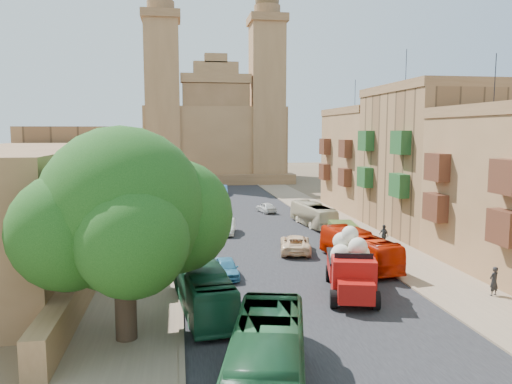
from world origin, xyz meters
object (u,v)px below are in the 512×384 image
object	(u,v)px
pedestrian_a	(494,281)
street_tree_b	(143,203)
bus_red_east	(359,249)
street_tree_a	(130,241)
car_white_b	(266,207)
olive_pickup	(344,236)
car_cream	(295,244)
bus_green_south	(266,379)
pedestrian_c	(384,235)
car_blue_b	(222,190)
ficus_tree	(125,215)
car_dkblue	(194,198)
car_blue_a	(226,268)
church	(214,131)
street_tree_c	(150,188)
bus_cream_east	(313,215)
car_white_a	(226,226)
street_tree_d	(155,181)
red_truck	(351,266)
bus_green_north	(202,287)

from	to	relation	value
pedestrian_a	street_tree_b	bearing A→B (deg)	-57.05
bus_red_east	street_tree_a	bearing A→B (deg)	0.26
car_white_b	bus_red_east	bearing A→B (deg)	83.91
olive_pickup	car_cream	xyz separation A→B (m)	(-4.46, -1.24, -0.23)
bus_green_south	pedestrian_c	bearing A→B (deg)	72.31
car_white_b	car_blue_b	xyz separation A→B (m)	(-3.67, 17.38, 0.10)
bus_green_south	bus_red_east	xyz separation A→B (m)	(9.92, 18.03, -0.27)
ficus_tree	bus_green_south	world-z (taller)	ficus_tree
car_blue_b	street_tree_a	bearing A→B (deg)	-100.11
car_cream	car_dkblue	world-z (taller)	car_cream
bus_green_south	car_cream	xyz separation A→B (m)	(6.35, 22.48, -0.79)
bus_green_south	street_tree_b	bearing A→B (deg)	115.07
ficus_tree	street_tree_b	world-z (taller)	ficus_tree
car_blue_a	street_tree_b	bearing A→B (deg)	117.30
church	pedestrian_a	size ratio (longest dim) A/B	20.95
car_blue_a	car_blue_b	size ratio (longest dim) A/B	0.85
street_tree_c	pedestrian_a	world-z (taller)	street_tree_c
bus_green_south	bus_cream_east	distance (m)	34.72
car_white_a	car_dkblue	bearing A→B (deg)	105.14
olive_pickup	pedestrian_c	bearing A→B (deg)	-4.06
church	ficus_tree	distance (m)	75.29
bus_green_south	pedestrian_c	world-z (taller)	bus_green_south
street_tree_d	red_truck	world-z (taller)	street_tree_d
ficus_tree	street_tree_c	world-z (taller)	ficus_tree
car_blue_a	car_white_b	bearing A→B (deg)	72.88
street_tree_a	car_blue_a	bearing A→B (deg)	9.80
car_cream	pedestrian_a	bearing A→B (deg)	138.05
ficus_tree	bus_green_north	xyz separation A→B (m)	(3.56, 3.19, -4.50)
church	car_blue_a	bearing A→B (deg)	-93.50
street_tree_a	olive_pickup	xyz separation A→B (m)	(16.50, 8.21, -1.92)
car_white_b	bus_green_south	bearing A→B (deg)	67.99
car_white_a	pedestrian_a	bearing A→B (deg)	-46.75
bus_green_north	car_cream	bearing A→B (deg)	49.78
bus_green_north	pedestrian_a	xyz separation A→B (m)	(16.86, -0.26, -0.42)
car_blue_a	pedestrian_a	world-z (taller)	pedestrian_a
olive_pickup	pedestrian_a	world-z (taller)	olive_pickup
ficus_tree	car_white_b	xyz separation A→B (m)	(12.58, 34.44, -5.17)
street_tree_c	car_white_b	xyz separation A→B (m)	(13.17, 2.45, -2.82)
bus_red_east	car_white_a	size ratio (longest dim) A/B	2.04
church	ficus_tree	world-z (taller)	church
street_tree_d	olive_pickup	xyz separation A→B (m)	(16.50, -27.79, -2.05)
church	pedestrian_c	world-z (taller)	church
bus_red_east	red_truck	bearing A→B (deg)	56.68
bus_red_east	pedestrian_a	xyz separation A→B (m)	(5.40, -7.58, -0.34)
church	car_white_a	size ratio (longest dim) A/B	8.53
car_dkblue	car_white_b	distance (m)	12.97
street_tree_b	pedestrian_a	distance (m)	27.19
bus_green_south	bus_green_north	bearing A→B (deg)	111.59
street_tree_a	street_tree_d	distance (m)	36.00
bus_red_east	pedestrian_a	distance (m)	9.31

